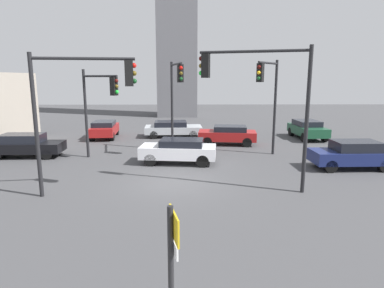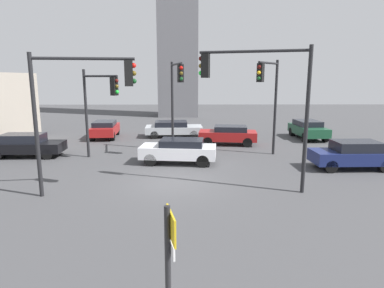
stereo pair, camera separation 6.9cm
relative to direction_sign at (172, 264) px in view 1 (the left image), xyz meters
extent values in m
plane|color=#424244|center=(-0.30, 9.75, -1.74)|extent=(90.47, 90.47, 0.00)
cylinder|color=black|center=(-0.02, 0.00, -0.30)|extent=(0.10, 0.10, 2.58)
cube|color=gold|center=(0.04, 0.01, 0.67)|extent=(0.19, 0.72, 0.45)
cube|color=white|center=(0.04, 0.01, 0.29)|extent=(0.15, 0.53, 0.22)
cylinder|color=black|center=(-0.72, 16.81, 1.11)|extent=(0.16, 0.16, 5.69)
cylinder|color=black|center=(-0.40, 15.45, 3.75)|extent=(0.77, 2.75, 0.12)
cube|color=black|center=(-0.13, 14.33, 3.20)|extent=(0.39, 0.39, 1.00)
sphere|color=red|center=(-0.08, 14.14, 3.50)|extent=(0.20, 0.20, 0.20)
sphere|color=#594714|center=(-0.08, 14.14, 3.20)|extent=(0.20, 0.20, 0.20)
sphere|color=#14471E|center=(-0.08, 14.14, 2.90)|extent=(0.20, 0.20, 0.20)
cylinder|color=black|center=(-5.72, 14.83, 0.85)|extent=(0.16, 0.16, 5.18)
cylinder|color=black|center=(-4.63, 14.21, 3.05)|extent=(2.23, 1.34, 0.12)
cube|color=black|center=(-3.76, 13.72, 2.50)|extent=(0.44, 0.44, 1.00)
sphere|color=#4C0F0C|center=(-3.58, 13.62, 2.80)|extent=(0.20, 0.20, 0.20)
sphere|color=#594714|center=(-3.58, 13.62, 2.50)|extent=(0.20, 0.20, 0.20)
sphere|color=green|center=(-3.58, 13.62, 2.20)|extent=(0.20, 0.20, 0.20)
cylinder|color=black|center=(5.62, 15.47, 1.13)|extent=(0.16, 0.16, 5.74)
cylinder|color=black|center=(4.84, 14.38, 3.78)|extent=(1.65, 2.25, 0.12)
cube|color=black|center=(4.21, 13.49, 3.23)|extent=(0.45, 0.45, 1.00)
sphere|color=#4C0F0C|center=(4.10, 13.33, 3.53)|extent=(0.20, 0.20, 0.20)
sphere|color=yellow|center=(4.10, 13.33, 3.23)|extent=(0.20, 0.20, 0.20)
sphere|color=#14471E|center=(4.10, 13.33, 2.93)|extent=(0.20, 0.20, 0.20)
cylinder|color=black|center=(-5.62, 8.00, 1.08)|extent=(0.16, 0.16, 5.64)
cylinder|color=black|center=(-3.70, 8.26, 3.68)|extent=(3.86, 0.64, 0.12)
cube|color=black|center=(-2.02, 8.49, 3.13)|extent=(0.36, 0.36, 1.00)
sphere|color=red|center=(-1.83, 8.52, 3.43)|extent=(0.20, 0.20, 0.20)
sphere|color=#594714|center=(-1.83, 8.52, 3.13)|extent=(0.20, 0.20, 0.20)
sphere|color=#14471E|center=(-1.83, 8.52, 2.83)|extent=(0.20, 0.20, 0.20)
cylinder|color=black|center=(5.05, 8.34, 1.24)|extent=(0.16, 0.16, 5.95)
cylinder|color=black|center=(2.93, 9.00, 4.01)|extent=(4.28, 1.44, 0.12)
cube|color=black|center=(1.04, 9.59, 3.46)|extent=(0.40, 0.40, 1.00)
sphere|color=#4C0F0C|center=(0.85, 9.65, 3.76)|extent=(0.20, 0.20, 0.20)
sphere|color=#594714|center=(0.85, 9.65, 3.46)|extent=(0.20, 0.20, 0.20)
sphere|color=green|center=(0.85, 9.65, 3.16)|extent=(0.20, 0.20, 0.20)
cube|color=maroon|center=(-6.30, 21.45, -1.09)|extent=(2.09, 4.06, 0.64)
cube|color=black|center=(-6.29, 21.25, -0.60)|extent=(1.75, 2.31, 0.42)
cylinder|color=black|center=(-7.14, 22.72, -1.41)|extent=(0.37, 0.68, 0.66)
cylinder|color=black|center=(-5.67, 22.83, -1.41)|extent=(0.37, 0.68, 0.66)
cylinder|color=black|center=(-6.94, 20.06, -1.41)|extent=(0.37, 0.68, 0.66)
cylinder|color=black|center=(-5.47, 20.17, -1.41)|extent=(0.37, 0.68, 0.66)
cube|color=navy|center=(8.85, 12.01, -1.09)|extent=(4.11, 1.82, 0.64)
cube|color=black|center=(9.05, 12.01, -0.54)|extent=(2.31, 1.58, 0.54)
cylinder|color=black|center=(7.47, 11.27, -1.41)|extent=(0.65, 0.33, 0.65)
cylinder|color=black|center=(7.45, 12.70, -1.41)|extent=(0.65, 0.33, 0.65)
cylinder|color=black|center=(10.22, 12.75, -1.41)|extent=(0.65, 0.33, 0.65)
cube|color=#19472D|center=(9.68, 20.86, -1.07)|extent=(2.07, 4.16, 0.65)
cube|color=black|center=(9.67, 21.06, -0.55)|extent=(1.75, 2.36, 0.46)
cylinder|color=black|center=(10.52, 19.52, -1.39)|extent=(0.37, 0.70, 0.68)
cylinder|color=black|center=(8.99, 19.44, -1.39)|extent=(0.37, 0.70, 0.68)
cylinder|color=black|center=(10.37, 22.27, -1.39)|extent=(0.37, 0.70, 0.68)
cylinder|color=black|center=(8.85, 22.20, -1.39)|extent=(0.37, 0.70, 0.68)
cube|color=black|center=(-9.42, 14.91, -1.13)|extent=(4.30, 1.83, 0.58)
cube|color=black|center=(-9.63, 14.90, -0.61)|extent=(2.42, 1.57, 0.54)
cylinder|color=black|center=(-7.99, 15.65, -1.42)|extent=(0.64, 0.33, 0.63)
cylinder|color=black|center=(-7.95, 14.26, -1.42)|extent=(0.64, 0.33, 0.63)
cylinder|color=black|center=(-10.88, 15.56, -1.42)|extent=(0.64, 0.33, 0.63)
cube|color=#ADB2B7|center=(-0.86, 21.87, -1.15)|extent=(4.62, 2.29, 0.55)
cube|color=black|center=(-1.09, 21.86, -0.70)|extent=(2.62, 1.94, 0.43)
cylinder|color=black|center=(0.63, 22.79, -1.43)|extent=(0.64, 0.40, 0.62)
cylinder|color=black|center=(0.72, 21.10, -1.43)|extent=(0.64, 0.40, 0.62)
cylinder|color=black|center=(-2.44, 22.64, -1.43)|extent=(0.64, 0.40, 0.62)
cylinder|color=black|center=(-2.36, 20.95, -1.43)|extent=(0.64, 0.40, 0.62)
cube|color=silver|center=(-0.26, 13.25, -1.07)|extent=(4.32, 2.16, 0.66)
cube|color=black|center=(-0.05, 13.23, -0.58)|extent=(2.48, 1.76, 0.41)
cylinder|color=black|center=(-1.74, 12.69, -1.40)|extent=(0.70, 0.38, 0.67)
cylinder|color=black|center=(-1.59, 14.11, -1.40)|extent=(0.70, 0.38, 0.67)
cylinder|color=black|center=(1.07, 12.40, -1.40)|extent=(0.70, 0.38, 0.67)
cylinder|color=black|center=(1.22, 13.81, -1.40)|extent=(0.70, 0.38, 0.67)
cube|color=maroon|center=(3.10, 18.54, -1.09)|extent=(4.20, 2.22, 0.64)
cube|color=black|center=(3.30, 18.51, -0.59)|extent=(2.42, 1.80, 0.42)
cylinder|color=black|center=(1.66, 17.99, -1.41)|extent=(0.69, 0.39, 0.66)
cylinder|color=black|center=(1.83, 19.42, -1.41)|extent=(0.69, 0.39, 0.66)
cylinder|color=black|center=(4.37, 17.66, -1.41)|extent=(0.69, 0.39, 0.66)
cylinder|color=black|center=(4.55, 19.09, -1.41)|extent=(0.69, 0.39, 0.66)
camera|label=1|loc=(0.25, -4.96, 2.97)|focal=31.40mm
camera|label=2|loc=(0.32, -4.97, 2.97)|focal=31.40mm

